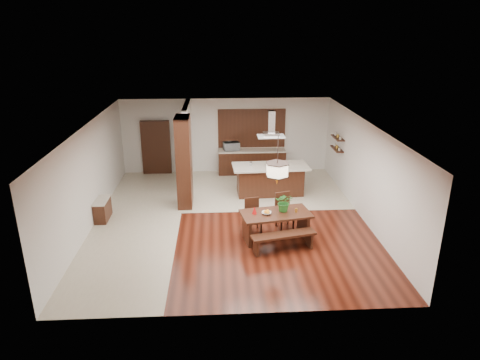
{
  "coord_description": "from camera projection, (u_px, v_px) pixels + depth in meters",
  "views": [
    {
      "loc": [
        -0.36,
        -11.71,
        5.53
      ],
      "look_at": [
        0.3,
        0.0,
        1.25
      ],
      "focal_mm": 32.0,
      "sensor_mm": 36.0,
      "label": 1
    }
  ],
  "objects": [
    {
      "name": "soffit_band",
      "position": [
        229.0,
        125.0,
        11.91
      ],
      "size": [
        8.0,
        9.0,
        0.02
      ],
      "primitive_type": "cube",
      "color": "#441D11",
      "rests_on": "room_shell"
    },
    {
      "name": "dining_bench",
      "position": [
        283.0,
        242.0,
        11.03
      ],
      "size": [
        1.74,
        0.74,
        0.48
      ],
      "primitive_type": null,
      "rotation": [
        0.0,
        0.0,
        0.22
      ],
      "color": "black",
      "rests_on": "ground"
    },
    {
      "name": "dining_table",
      "position": [
        276.0,
        220.0,
        11.53
      ],
      "size": [
        1.99,
        1.24,
        0.77
      ],
      "rotation": [
        0.0,
        0.0,
        0.18
      ],
      "color": "black",
      "rests_on": "ground"
    },
    {
      "name": "dining_chair_left",
      "position": [
        254.0,
        216.0,
        11.98
      ],
      "size": [
        0.5,
        0.5,
        0.96
      ],
      "primitive_type": null,
      "rotation": [
        0.0,
        0.0,
        0.21
      ],
      "color": "black",
      "rests_on": "ground"
    },
    {
      "name": "room_shell",
      "position": [
        230.0,
        154.0,
        12.19
      ],
      "size": [
        9.0,
        9.04,
        2.92
      ],
      "color": "#37120A",
      "rests_on": "ground"
    },
    {
      "name": "rear_counter",
      "position": [
        252.0,
        162.0,
        16.73
      ],
      "size": [
        2.6,
        0.62,
        0.95
      ],
      "color": "black",
      "rests_on": "ground"
    },
    {
      "name": "shelf_lower",
      "position": [
        337.0,
        149.0,
        15.06
      ],
      "size": [
        0.26,
        0.9,
        0.04
      ],
      "primitive_type": "cube",
      "color": "black",
      "rests_on": "room_shell"
    },
    {
      "name": "kitchen_island",
      "position": [
        270.0,
        179.0,
        14.62
      ],
      "size": [
        2.59,
        1.22,
        1.05
      ],
      "rotation": [
        0.0,
        0.0,
        0.04
      ],
      "color": "black",
      "rests_on": "ground"
    },
    {
      "name": "tile_kitchen",
      "position": [
        263.0,
        188.0,
        15.31
      ],
      "size": [
        5.5,
        4.0,
        0.01
      ],
      "primitive_type": "cube",
      "color": "beige",
      "rests_on": "ground"
    },
    {
      "name": "shelf_upper",
      "position": [
        338.0,
        138.0,
        14.92
      ],
      "size": [
        0.26,
        0.9,
        0.04
      ],
      "primitive_type": "cube",
      "color": "black",
      "rests_on": "room_shell"
    },
    {
      "name": "kitchen_window",
      "position": [
        252.0,
        128.0,
        16.53
      ],
      "size": [
        2.6,
        0.08,
        1.5
      ],
      "primitive_type": "cube",
      "color": "#A16830",
      "rests_on": "room_shell"
    },
    {
      "name": "napkin_cone",
      "position": [
        254.0,
        210.0,
        11.38
      ],
      "size": [
        0.17,
        0.17,
        0.2
      ],
      "primitive_type": "cone",
      "rotation": [
        0.0,
        0.0,
        -0.42
      ],
      "color": "#B30D0C",
      "rests_on": "dining_table"
    },
    {
      "name": "dining_chair_right",
      "position": [
        285.0,
        211.0,
        12.17
      ],
      "size": [
        0.57,
        0.57,
        1.04
      ],
      "primitive_type": null,
      "rotation": [
        0.0,
        0.0,
        0.28
      ],
      "color": "black",
      "rests_on": "ground"
    },
    {
      "name": "microwave",
      "position": [
        231.0,
        146.0,
        16.47
      ],
      "size": [
        0.67,
        0.54,
        0.32
      ],
      "primitive_type": "imported",
      "rotation": [
        0.0,
        0.0,
        0.28
      ],
      "color": "silver",
      "rests_on": "rear_counter"
    },
    {
      "name": "pendant_lantern",
      "position": [
        278.0,
        160.0,
        10.96
      ],
      "size": [
        0.64,
        0.64,
        1.31
      ],
      "primitive_type": null,
      "color": "beige",
      "rests_on": "room_shell"
    },
    {
      "name": "gold_ornament",
      "position": [
        296.0,
        210.0,
        11.5
      ],
      "size": [
        0.1,
        0.1,
        0.1
      ],
      "primitive_type": "cylinder",
      "rotation": [
        0.0,
        0.0,
        -0.43
      ],
      "color": "gold",
      "rests_on": "dining_table"
    },
    {
      "name": "foliage_plant",
      "position": [
        284.0,
        202.0,
        11.48
      ],
      "size": [
        0.53,
        0.48,
        0.52
      ],
      "primitive_type": "imported",
      "rotation": [
        0.0,
        0.0,
        -0.17
      ],
      "color": "#236722",
      "rests_on": "dining_table"
    },
    {
      "name": "partition_pier",
      "position": [
        184.0,
        162.0,
        13.45
      ],
      "size": [
        0.45,
        1.0,
        2.9
      ],
      "primitive_type": "cube",
      "color": "black",
      "rests_on": "ground"
    },
    {
      "name": "range_hood",
      "position": [
        271.0,
        124.0,
        13.96
      ],
      "size": [
        0.9,
        0.55,
        0.87
      ],
      "primitive_type": null,
      "color": "silver",
      "rests_on": "room_shell"
    },
    {
      "name": "partition_stub",
      "position": [
        188.0,
        144.0,
        15.42
      ],
      "size": [
        0.18,
        2.4,
        2.9
      ],
      "primitive_type": "cube",
      "color": "silver",
      "rests_on": "ground"
    },
    {
      "name": "hallway_console",
      "position": [
        103.0,
        210.0,
        12.78
      ],
      "size": [
        0.37,
        0.88,
        0.63
      ],
      "primitive_type": "cube",
      "color": "black",
      "rests_on": "ground"
    },
    {
      "name": "fruit_bowl",
      "position": [
        267.0,
        213.0,
        11.38
      ],
      "size": [
        0.31,
        0.31,
        0.06
      ],
      "primitive_type": "imported",
      "rotation": [
        0.0,
        0.0,
        -0.27
      ],
      "color": "beige",
      "rests_on": "dining_table"
    },
    {
      "name": "island_cup",
      "position": [
        282.0,
        164.0,
        14.36
      ],
      "size": [
        0.16,
        0.16,
        0.1
      ],
      "primitive_type": "imported",
      "rotation": [
        0.0,
        0.0,
        -0.27
      ],
      "color": "silver",
      "rests_on": "kitchen_island"
    },
    {
      "name": "hallway_doorway",
      "position": [
        156.0,
        147.0,
        16.52
      ],
      "size": [
        1.1,
        0.2,
        2.1
      ],
      "primitive_type": "cube",
      "color": "black",
      "rests_on": "ground"
    },
    {
      "name": "tile_hallway",
      "position": [
        138.0,
        221.0,
        12.75
      ],
      "size": [
        2.5,
        9.0,
        0.01
      ],
      "primitive_type": "cube",
      "color": "beige",
      "rests_on": "ground"
    }
  ]
}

